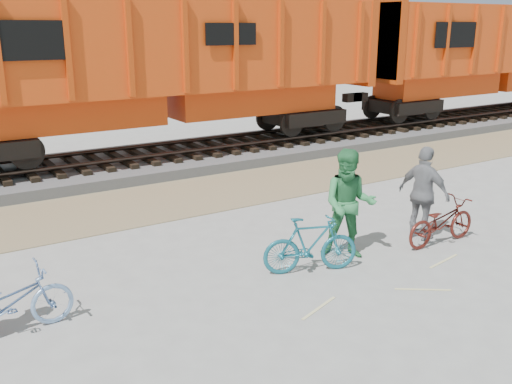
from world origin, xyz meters
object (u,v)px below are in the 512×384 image
(hopper_car_center, at_px, (163,63))
(bicycle_maroon, at_px, (441,222))
(bicycle_blue, at_px, (7,304))
(person_man, at_px, (349,204))
(bicycle_teal, at_px, (311,245))
(hopper_car_right, at_px, (490,51))
(person_woman, at_px, (424,193))

(hopper_car_center, distance_m, bicycle_maroon, 9.49)
(bicycle_blue, bearing_deg, person_man, -96.53)
(bicycle_maroon, height_order, person_man, person_man)
(bicycle_maroon, bearing_deg, person_man, 76.53)
(bicycle_blue, distance_m, bicycle_teal, 4.77)
(hopper_car_right, height_order, bicycle_blue, hopper_car_right)
(bicycle_maroon, relative_size, person_woman, 0.91)
(bicycle_maroon, distance_m, person_man, 2.07)
(hopper_car_center, bearing_deg, person_man, -91.03)
(hopper_car_right, height_order, person_man, hopper_car_right)
(person_man, bearing_deg, hopper_car_center, 129.83)
(bicycle_blue, bearing_deg, bicycle_teal, -99.62)
(person_man, bearing_deg, bicycle_blue, -142.42)
(person_man, bearing_deg, bicycle_maroon, 26.72)
(hopper_car_right, height_order, bicycle_teal, hopper_car_right)
(hopper_car_center, xyz_separation_m, hopper_car_right, (15.00, 0.00, 0.00))
(person_woman, bearing_deg, bicycle_maroon, -176.34)
(bicycle_blue, xyz_separation_m, person_woman, (7.58, -0.42, 0.46))
(bicycle_teal, bearing_deg, hopper_car_right, -41.48)
(person_man, bearing_deg, bicycle_teal, -127.83)
(bicycle_blue, relative_size, person_man, 0.89)
(hopper_car_center, bearing_deg, bicycle_teal, -97.57)
(person_woman, bearing_deg, bicycle_blue, 76.47)
(hopper_car_center, relative_size, bicycle_blue, 7.91)
(bicycle_teal, xyz_separation_m, person_woman, (2.84, 0.11, 0.43))
(hopper_car_center, relative_size, hopper_car_right, 1.00)
(hopper_car_right, height_order, bicycle_maroon, hopper_car_right)
(bicycle_teal, bearing_deg, person_woman, -67.46)
(bicycle_teal, xyz_separation_m, person_man, (1.00, 0.20, 0.50))
(bicycle_blue, relative_size, bicycle_maroon, 1.04)
(bicycle_teal, relative_size, person_man, 0.83)
(hopper_car_center, height_order, person_man, hopper_car_center)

